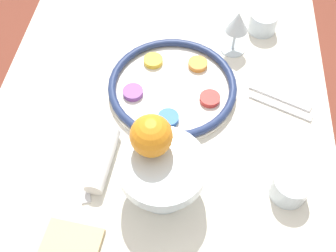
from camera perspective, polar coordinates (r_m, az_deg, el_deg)
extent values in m
plane|color=brown|center=(1.59, -0.93, -14.80)|extent=(8.00, 8.00, 0.00)
cube|color=silver|center=(1.26, -1.16, -9.37)|extent=(1.43, 0.84, 0.71)
cylinder|color=silver|center=(1.01, 0.64, 5.40)|extent=(0.33, 0.33, 0.01)
torus|color=navy|center=(1.00, 0.65, 5.95)|extent=(0.33, 0.33, 0.02)
cylinder|color=#2D6BB7|center=(0.94, 0.04, 1.14)|extent=(0.05, 0.05, 0.01)
cylinder|color=red|center=(0.98, 6.09, 3.97)|extent=(0.05, 0.05, 0.01)
cylinder|color=orange|center=(1.06, 4.35, 8.95)|extent=(0.05, 0.05, 0.01)
cylinder|color=gold|center=(1.06, -2.16, 9.46)|extent=(0.05, 0.05, 0.01)
cylinder|color=#844299|center=(0.99, -5.10, 4.89)|extent=(0.05, 0.05, 0.01)
cylinder|color=silver|center=(1.13, 9.36, 11.06)|extent=(0.07, 0.07, 0.00)
cylinder|color=silver|center=(1.11, 9.60, 12.32)|extent=(0.01, 0.01, 0.06)
cone|color=silver|center=(1.07, 10.06, 14.69)|extent=(0.06, 0.06, 0.06)
cylinder|color=silver|center=(0.86, -0.75, -9.04)|extent=(0.12, 0.12, 0.01)
cylinder|color=silver|center=(0.82, -0.79, -7.78)|extent=(0.03, 0.03, 0.08)
cylinder|color=silver|center=(0.78, -0.83, -6.01)|extent=(0.18, 0.18, 0.03)
sphere|color=orange|center=(0.75, -2.43, -1.43)|extent=(0.08, 0.08, 0.08)
cube|color=#D1B784|center=(0.83, -14.23, -17.28)|extent=(0.13, 0.13, 0.01)
cylinder|color=white|center=(0.89, -9.43, -4.82)|extent=(0.16, 0.05, 0.04)
cylinder|color=silver|center=(0.88, 17.29, -8.47)|extent=(0.08, 0.08, 0.06)
cylinder|color=silver|center=(1.19, 13.62, 14.44)|extent=(0.08, 0.08, 0.06)
cube|color=silver|center=(1.04, 15.91, 4.08)|extent=(0.08, 0.16, 0.01)
cube|color=silver|center=(1.02, 16.00, 2.77)|extent=(0.08, 0.16, 0.01)
cube|color=silver|center=(0.90, -12.15, -6.67)|extent=(0.15, 0.06, 0.01)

